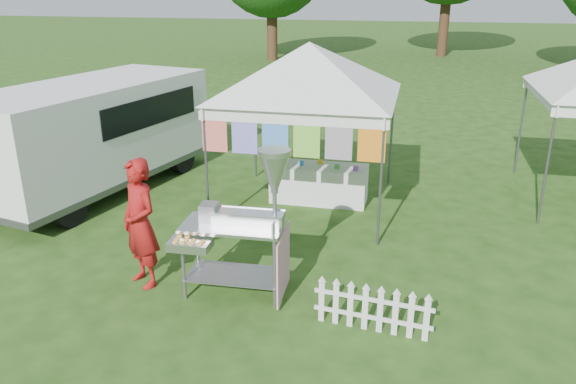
# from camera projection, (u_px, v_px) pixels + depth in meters

# --- Properties ---
(ground) EXTENTS (120.00, 120.00, 0.00)m
(ground) POSITION_uv_depth(u_px,v_px,m) (256.00, 302.00, 7.38)
(ground) COLOR #224112
(ground) RESTS_ON ground
(canopy_main) EXTENTS (4.24, 4.24, 3.45)m
(canopy_main) POSITION_uv_depth(u_px,v_px,m) (309.00, 42.00, 9.53)
(canopy_main) COLOR #59595E
(canopy_main) RESTS_ON ground
(donut_cart) EXTENTS (1.45, 1.05, 2.02)m
(donut_cart) POSITION_uv_depth(u_px,v_px,m) (248.00, 212.00, 7.15)
(donut_cart) COLOR gray
(donut_cart) RESTS_ON ground
(vendor) EXTENTS (0.79, 0.72, 1.80)m
(vendor) POSITION_uv_depth(u_px,v_px,m) (140.00, 224.00, 7.53)
(vendor) COLOR maroon
(vendor) RESTS_ON ground
(cargo_van) EXTENTS (3.12, 5.48, 2.14)m
(cargo_van) POSITION_uv_depth(u_px,v_px,m) (97.00, 132.00, 11.15)
(cargo_van) COLOR white
(cargo_van) RESTS_ON ground
(picket_fence) EXTENTS (1.43, 0.18, 0.56)m
(picket_fence) POSITION_uv_depth(u_px,v_px,m) (373.00, 310.00, 6.67)
(picket_fence) COLOR white
(picket_fence) RESTS_ON ground
(display_table) EXTENTS (1.80, 0.70, 0.71)m
(display_table) POSITION_uv_depth(u_px,v_px,m) (319.00, 183.00, 10.68)
(display_table) COLOR white
(display_table) RESTS_ON ground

